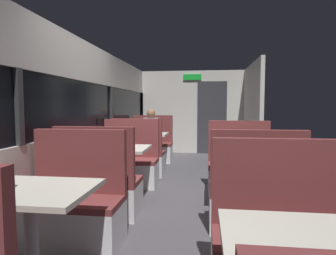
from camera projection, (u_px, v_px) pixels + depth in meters
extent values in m
cube|color=#423F44|center=(178.00, 201.00, 4.13)|extent=(3.30, 9.20, 0.02)
cube|color=beige|center=(80.00, 165.00, 4.28)|extent=(0.08, 8.40, 0.95)
cube|color=beige|center=(78.00, 59.00, 4.16)|extent=(0.08, 8.40, 0.60)
cube|color=black|center=(78.00, 106.00, 4.21)|extent=(0.03, 8.40, 0.75)
cube|color=#2D2D30|center=(19.00, 107.00, 2.82)|extent=(0.06, 0.08, 0.75)
cube|color=#2D2D30|center=(111.00, 106.00, 5.59)|extent=(0.06, 0.08, 0.75)
cube|color=#2D2D30|center=(142.00, 106.00, 8.36)|extent=(0.06, 0.08, 0.75)
cube|color=beige|center=(192.00, 112.00, 8.20)|extent=(2.90, 0.08, 2.30)
cube|color=#333338|center=(212.00, 118.00, 8.09)|extent=(0.80, 0.04, 2.00)
cube|color=green|center=(192.00, 77.00, 8.06)|extent=(0.50, 0.03, 0.16)
cube|color=beige|center=(252.00, 114.00, 6.83)|extent=(0.08, 2.40, 2.30)
cylinder|color=#9E9EA3|center=(32.00, 240.00, 2.15)|extent=(0.10, 0.10, 0.70)
cube|color=beige|center=(30.00, 191.00, 2.12)|extent=(0.90, 0.70, 0.04)
cube|color=silver|center=(73.00, 224.00, 2.81)|extent=(0.95, 0.50, 0.39)
cube|color=brown|center=(72.00, 202.00, 2.80)|extent=(0.95, 0.50, 0.06)
cube|color=brown|center=(80.00, 161.00, 2.98)|extent=(0.95, 0.08, 0.65)
cylinder|color=#9E9EA3|center=(117.00, 174.00, 4.23)|extent=(0.10, 0.10, 0.70)
cube|color=beige|center=(117.00, 149.00, 4.20)|extent=(0.90, 0.70, 0.04)
cube|color=silver|center=(101.00, 199.00, 3.58)|extent=(0.95, 0.50, 0.39)
cube|color=brown|center=(101.00, 181.00, 3.57)|extent=(0.95, 0.50, 0.06)
cube|color=brown|center=(94.00, 155.00, 3.33)|extent=(0.95, 0.08, 0.65)
cube|color=silver|center=(129.00, 174.00, 4.89)|extent=(0.95, 0.50, 0.39)
cube|color=brown|center=(129.00, 161.00, 4.87)|extent=(0.95, 0.50, 0.06)
cube|color=brown|center=(132.00, 138.00, 5.05)|extent=(0.95, 0.08, 0.65)
cylinder|color=#9E9EA3|center=(146.00, 151.00, 6.30)|extent=(0.10, 0.10, 0.70)
cube|color=beige|center=(146.00, 134.00, 6.27)|extent=(0.90, 0.70, 0.04)
cube|color=silver|center=(139.00, 165.00, 5.66)|extent=(0.95, 0.50, 0.39)
cube|color=brown|center=(139.00, 153.00, 5.64)|extent=(0.95, 0.50, 0.06)
cube|color=brown|center=(137.00, 136.00, 5.41)|extent=(0.95, 0.08, 0.65)
cube|color=silver|center=(152.00, 153.00, 6.97)|extent=(0.95, 0.50, 0.39)
cube|color=brown|center=(152.00, 144.00, 6.95)|extent=(0.95, 0.50, 0.06)
cube|color=brown|center=(153.00, 129.00, 7.13)|extent=(0.95, 0.08, 0.65)
cube|color=beige|center=(324.00, 245.00, 1.30)|extent=(0.90, 0.70, 0.04)
cube|color=brown|center=(283.00, 242.00, 1.98)|extent=(0.95, 0.50, 0.06)
cube|color=brown|center=(277.00, 182.00, 2.16)|extent=(0.95, 0.08, 0.65)
cylinder|color=#9E9EA3|center=(246.00, 182.00, 3.80)|extent=(0.10, 0.10, 0.70)
cube|color=beige|center=(246.00, 153.00, 3.77)|extent=(0.90, 0.70, 0.04)
cube|color=silver|center=(254.00, 211.00, 3.16)|extent=(0.95, 0.50, 0.39)
cube|color=brown|center=(254.00, 191.00, 3.14)|extent=(0.95, 0.50, 0.06)
cube|color=brown|center=(258.00, 162.00, 2.91)|extent=(0.95, 0.08, 0.65)
cube|color=silver|center=(239.00, 180.00, 4.47)|extent=(0.95, 0.50, 0.39)
cube|color=brown|center=(240.00, 166.00, 4.45)|extent=(0.95, 0.50, 0.06)
cube|color=brown|center=(239.00, 141.00, 4.63)|extent=(0.95, 0.08, 0.65)
cube|color=#26262D|center=(152.00, 152.00, 6.97)|extent=(0.30, 0.36, 0.45)
cube|color=#99999E|center=(151.00, 130.00, 6.88)|extent=(0.34, 0.22, 0.60)
sphere|color=#8C664C|center=(151.00, 113.00, 6.82)|extent=(0.20, 0.20, 0.20)
cylinder|color=#99999E|center=(141.00, 130.00, 6.72)|extent=(0.07, 0.28, 0.07)
cylinder|color=#99999E|center=(158.00, 130.00, 6.67)|extent=(0.07, 0.28, 0.07)
cylinder|color=#26598C|center=(245.00, 148.00, 3.84)|extent=(0.07, 0.07, 0.09)
cylinder|color=#26598C|center=(9.00, 182.00, 2.13)|extent=(0.07, 0.07, 0.09)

